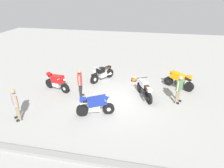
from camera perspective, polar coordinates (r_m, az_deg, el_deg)
The scene contains 11 objects.
ground_plane at distance 11.36m, azimuth 1.37°, elevation -4.88°, with size 40.00×40.00×0.00m, color #9E9E99.
curb_edge at distance 7.81m, azimuth -4.85°, elevation -21.73°, with size 14.00×0.30×0.15m, color gray.
motorcycle_red_sportbike at distance 12.73m, azimuth -15.84°, elevation 0.69°, with size 1.89×0.96×1.14m.
motorcycle_blue_sportbike at distance 9.91m, azimuth -4.86°, elevation -6.04°, with size 1.91×0.89×1.14m.
motorcycle_silver_cruiser at distance 11.59m, azimuth 9.50°, elevation -1.64°, with size 1.02×1.95×1.09m.
motorcycle_orange_sportbike at distance 13.22m, azimuth 19.01°, elevation 1.20°, with size 1.81×1.11×1.14m.
motorcycle_black_cruiser at distance 13.62m, azimuth -2.81°, elevation 3.09°, with size 1.28×1.79×1.09m.
person_in_green_shirt at distance 11.39m, azimuth 19.09°, elevation -1.01°, with size 0.47×0.60×1.64m.
person_in_gray_shirt at distance 10.45m, azimuth -26.43°, elevation -4.87°, with size 0.56×0.53×1.67m.
person_in_red_shirt at distance 11.39m, azimuth -9.39°, elevation 0.75°, with size 0.42×0.68×1.79m.
traffic_cone at distance 13.74m, azimuth 6.46°, elevation 1.97°, with size 0.36×0.36×0.53m.
Camera 1 is at (-1.60, 9.59, 5.86)m, focal length 31.21 mm.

